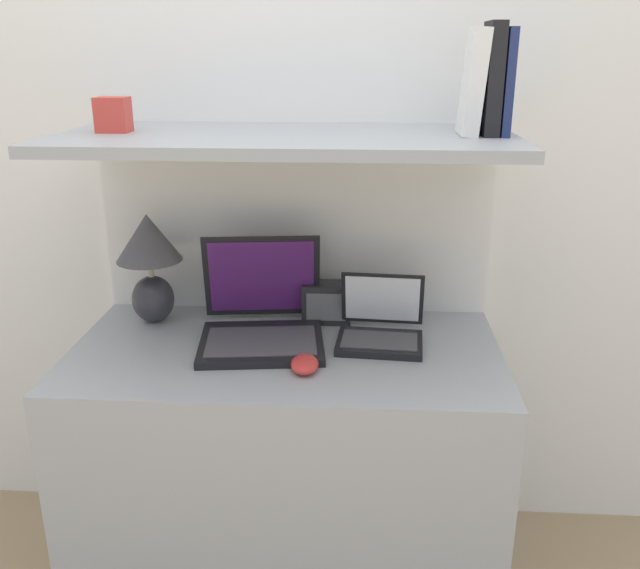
{
  "coord_description": "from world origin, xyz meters",
  "views": [
    {
      "loc": [
        0.2,
        -1.32,
        1.49
      ],
      "look_at": [
        0.09,
        0.3,
        0.92
      ],
      "focal_mm": 38.0,
      "sensor_mm": 36.0,
      "label": 1
    }
  ],
  "objects_px": {
    "laptop_large": "(262,321)",
    "book_navy": "(506,82)",
    "table_lamp": "(150,257)",
    "laptop_small": "(380,328)",
    "book_black": "(492,79)",
    "book_white": "(473,82)",
    "computer_mouse": "(305,364)",
    "shelf_gadget": "(113,115)",
    "router_box": "(327,302)"
  },
  "relations": [
    {
      "from": "laptop_large",
      "to": "book_navy",
      "type": "xyz_separation_m",
      "value": [
        0.6,
        0.01,
        0.62
      ]
    },
    {
      "from": "laptop_large",
      "to": "table_lamp",
      "type": "bearing_deg",
      "value": 161.85
    },
    {
      "from": "laptop_small",
      "to": "book_black",
      "type": "relative_size",
      "value": 0.93
    },
    {
      "from": "laptop_large",
      "to": "laptop_small",
      "type": "height_order",
      "value": "laptop_large"
    },
    {
      "from": "table_lamp",
      "to": "book_white",
      "type": "distance_m",
      "value": 0.98
    },
    {
      "from": "laptop_large",
      "to": "book_white",
      "type": "bearing_deg",
      "value": 0.68
    },
    {
      "from": "table_lamp",
      "to": "book_navy",
      "type": "height_order",
      "value": "book_navy"
    },
    {
      "from": "laptop_small",
      "to": "computer_mouse",
      "type": "distance_m",
      "value": 0.27
    },
    {
      "from": "book_navy",
      "to": "book_black",
      "type": "distance_m",
      "value": 0.03
    },
    {
      "from": "laptop_large",
      "to": "laptop_small",
      "type": "xyz_separation_m",
      "value": [
        0.32,
        0.0,
        -0.01
      ]
    },
    {
      "from": "book_black",
      "to": "table_lamp",
      "type": "bearing_deg",
      "value": 173.49
    },
    {
      "from": "shelf_gadget",
      "to": "laptop_large",
      "type": "bearing_deg",
      "value": -1.0
    },
    {
      "from": "table_lamp",
      "to": "computer_mouse",
      "type": "relative_size",
      "value": 3.16
    },
    {
      "from": "laptop_small",
      "to": "shelf_gadget",
      "type": "distance_m",
      "value": 0.88
    },
    {
      "from": "book_white",
      "to": "table_lamp",
      "type": "bearing_deg",
      "value": 173.17
    },
    {
      "from": "computer_mouse",
      "to": "book_white",
      "type": "height_order",
      "value": "book_white"
    },
    {
      "from": "book_navy",
      "to": "laptop_large",
      "type": "bearing_deg",
      "value": -179.4
    },
    {
      "from": "laptop_large",
      "to": "book_navy",
      "type": "height_order",
      "value": "book_navy"
    },
    {
      "from": "computer_mouse",
      "to": "shelf_gadget",
      "type": "distance_m",
      "value": 0.78
    },
    {
      "from": "shelf_gadget",
      "to": "router_box",
      "type": "bearing_deg",
      "value": 14.19
    },
    {
      "from": "computer_mouse",
      "to": "book_white",
      "type": "bearing_deg",
      "value": 26.27
    },
    {
      "from": "router_box",
      "to": "book_white",
      "type": "relative_size",
      "value": 0.56
    },
    {
      "from": "laptop_large",
      "to": "laptop_small",
      "type": "bearing_deg",
      "value": 0.73
    },
    {
      "from": "laptop_large",
      "to": "router_box",
      "type": "distance_m",
      "value": 0.22
    },
    {
      "from": "laptop_small",
      "to": "book_navy",
      "type": "bearing_deg",
      "value": 0.44
    },
    {
      "from": "book_white",
      "to": "book_black",
      "type": "bearing_deg",
      "value": 0.0
    },
    {
      "from": "computer_mouse",
      "to": "router_box",
      "type": "distance_m",
      "value": 0.33
    },
    {
      "from": "table_lamp",
      "to": "book_white",
      "type": "bearing_deg",
      "value": -6.83
    },
    {
      "from": "laptop_large",
      "to": "computer_mouse",
      "type": "relative_size",
      "value": 3.61
    },
    {
      "from": "router_box",
      "to": "computer_mouse",
      "type": "bearing_deg",
      "value": -96.35
    },
    {
      "from": "shelf_gadget",
      "to": "computer_mouse",
      "type": "bearing_deg",
      "value": -21.41
    },
    {
      "from": "table_lamp",
      "to": "book_navy",
      "type": "relative_size",
      "value": 1.3
    },
    {
      "from": "laptop_large",
      "to": "router_box",
      "type": "xyz_separation_m",
      "value": [
        0.17,
        0.14,
        0.0
      ]
    },
    {
      "from": "router_box",
      "to": "book_navy",
      "type": "bearing_deg",
      "value": -17.26
    },
    {
      "from": "computer_mouse",
      "to": "shelf_gadget",
      "type": "height_order",
      "value": "shelf_gadget"
    },
    {
      "from": "router_box",
      "to": "shelf_gadget",
      "type": "bearing_deg",
      "value": -165.81
    },
    {
      "from": "computer_mouse",
      "to": "router_box",
      "type": "relative_size",
      "value": 0.73
    },
    {
      "from": "table_lamp",
      "to": "book_black",
      "type": "height_order",
      "value": "book_black"
    },
    {
      "from": "laptop_small",
      "to": "router_box",
      "type": "distance_m",
      "value": 0.2
    },
    {
      "from": "laptop_large",
      "to": "shelf_gadget",
      "type": "relative_size",
      "value": 4.27
    },
    {
      "from": "router_box",
      "to": "book_black",
      "type": "distance_m",
      "value": 0.75
    },
    {
      "from": "computer_mouse",
      "to": "book_navy",
      "type": "height_order",
      "value": "book_navy"
    },
    {
      "from": "book_black",
      "to": "laptop_small",
      "type": "bearing_deg",
      "value": -179.5
    },
    {
      "from": "computer_mouse",
      "to": "book_navy",
      "type": "bearing_deg",
      "value": 22.47
    },
    {
      "from": "table_lamp",
      "to": "laptop_small",
      "type": "height_order",
      "value": "table_lamp"
    },
    {
      "from": "laptop_large",
      "to": "book_white",
      "type": "relative_size",
      "value": 1.47
    },
    {
      "from": "computer_mouse",
      "to": "laptop_large",
      "type": "bearing_deg",
      "value": 125.5
    },
    {
      "from": "laptop_large",
      "to": "shelf_gadget",
      "type": "height_order",
      "value": "shelf_gadget"
    },
    {
      "from": "book_black",
      "to": "book_white",
      "type": "xyz_separation_m",
      "value": [
        -0.04,
        0.0,
        -0.01
      ]
    },
    {
      "from": "table_lamp",
      "to": "book_white",
      "type": "relative_size",
      "value": 1.29
    }
  ]
}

